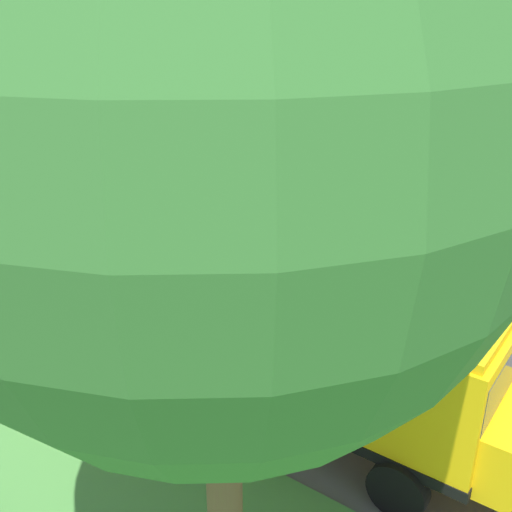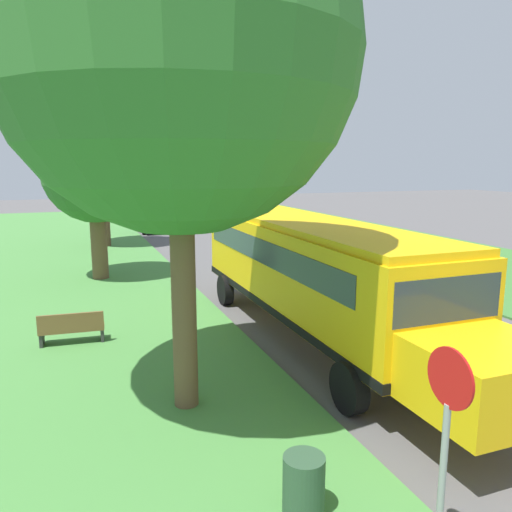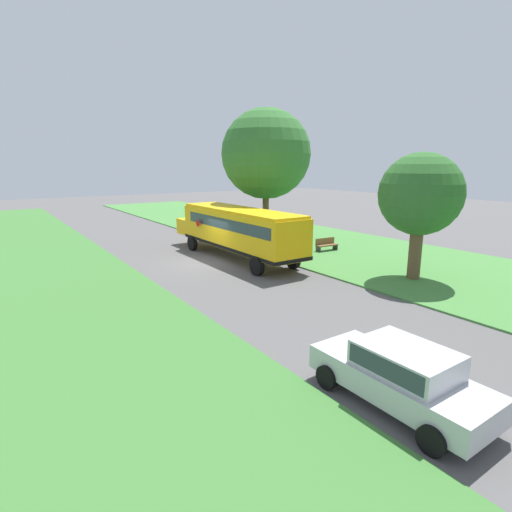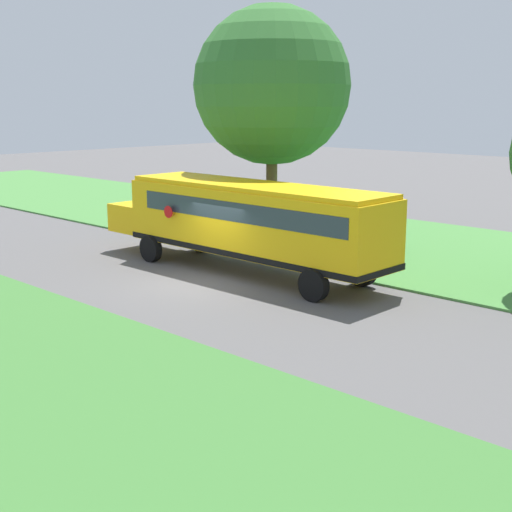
{
  "view_description": "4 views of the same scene",
  "coord_description": "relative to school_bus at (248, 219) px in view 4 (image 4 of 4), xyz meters",
  "views": [
    {
      "loc": [
        -10.82,
        -6.13,
        7.78
      ],
      "look_at": [
        0.03,
        1.69,
        1.94
      ],
      "focal_mm": 42.0,
      "sensor_mm": 36.0,
      "label": 1
    },
    {
      "loc": [
        -8.29,
        -11.29,
        4.65
      ],
      "look_at": [
        -2.57,
        3.9,
        1.63
      ],
      "focal_mm": 35.0,
      "sensor_mm": 36.0,
      "label": 2
    },
    {
      "loc": [
        10.6,
        21.11,
        5.73
      ],
      "look_at": [
        -0.32,
        5.16,
        1.34
      ],
      "focal_mm": 28.0,
      "sensor_mm": 36.0,
      "label": 3
    },
    {
      "loc": [
        15.11,
        17.26,
        5.91
      ],
      "look_at": [
        -0.53,
        2.28,
        1.2
      ],
      "focal_mm": 50.0,
      "sensor_mm": 36.0,
      "label": 4
    }
  ],
  "objects": [
    {
      "name": "trash_bin",
      "position": [
        -3.32,
        -6.21,
        -1.47
      ],
      "size": [
        0.56,
        0.56,
        0.9
      ],
      "primitive_type": "cylinder",
      "color": "#2D4C33",
      "rests_on": "ground"
    },
    {
      "name": "stop_sign",
      "position": [
        -2.29,
        -7.56,
        -0.19
      ],
      "size": [
        0.08,
        0.68,
        2.74
      ],
      "color": "gray",
      "rests_on": "ground"
    },
    {
      "name": "oak_tree_beside_bus",
      "position": [
        -3.98,
        -2.54,
        4.69
      ],
      "size": [
        6.3,
        6.3,
        9.68
      ],
      "color": "brown",
      "rests_on": "ground"
    },
    {
      "name": "park_bench",
      "position": [
        -6.09,
        1.64,
        -1.45
      ],
      "size": [
        1.63,
        0.62,
        0.92
      ],
      "color": "brown",
      "rests_on": "ground"
    },
    {
      "name": "school_bus",
      "position": [
        0.0,
        0.0,
        0.0
      ],
      "size": [
        2.84,
        12.42,
        3.16
      ],
      "color": "yellow",
      "rests_on": "ground"
    },
    {
      "name": "grass_verge",
      "position": [
        -7.69,
        -0.2,
        -1.88
      ],
      "size": [
        12.0,
        80.0,
        0.08
      ],
      "primitive_type": "cube",
      "color": "#47843D",
      "rests_on": "ground"
    },
    {
      "name": "ground_plane",
      "position": [
        2.31,
        -0.2,
        -1.92
      ],
      "size": [
        120.0,
        120.0,
        0.0
      ],
      "primitive_type": "plane",
      "color": "#565454"
    }
  ]
}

